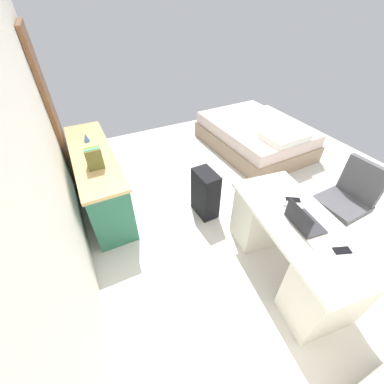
{
  "coord_description": "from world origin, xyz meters",
  "views": [
    {
      "loc": [
        -2.04,
        1.82,
        2.33
      ],
      "look_at": [
        -0.18,
        0.89,
        0.6
      ],
      "focal_mm": 23.25,
      "sensor_mm": 36.0,
      "label": 1
    }
  ],
  "objects": [
    {
      "name": "laptop",
      "position": [
        -1.14,
        0.3,
        0.77
      ],
      "size": [
        0.34,
        0.26,
        0.21
      ],
      "color": "#333338",
      "rests_on": "desk"
    },
    {
      "name": "ground_plane",
      "position": [
        0.0,
        0.0,
        0.0
      ],
      "size": [
        5.39,
        5.39,
        0.0
      ],
      "primitive_type": "plane",
      "color": "beige"
    },
    {
      "name": "book_row",
      "position": [
        0.49,
        1.74,
        0.89
      ],
      "size": [
        0.15,
        0.17,
        0.24
      ],
      "color": "brown",
      "rests_on": "credenza"
    },
    {
      "name": "cell_phone_near_laptop",
      "position": [
        -1.49,
        0.22,
        0.73
      ],
      "size": [
        0.11,
        0.15,
        0.01
      ],
      "primitive_type": "cube",
      "rotation": [
        0.0,
        0.0,
        -0.36
      ],
      "color": "black",
      "rests_on": "desk"
    },
    {
      "name": "desk",
      "position": [
        -1.12,
        0.28,
        0.38
      ],
      "size": [
        1.52,
        0.85,
        0.72
      ],
      "color": "silver",
      "rests_on": "ground_plane"
    },
    {
      "name": "bed",
      "position": [
        1.12,
        -1.02,
        0.24
      ],
      "size": [
        1.95,
        1.46,
        0.58
      ],
      "color": "gray",
      "rests_on": "ground_plane"
    },
    {
      "name": "office_chair",
      "position": [
        -0.96,
        -0.63,
        0.42
      ],
      "size": [
        0.52,
        0.52,
        0.94
      ],
      "color": "black",
      "rests_on": "ground_plane"
    },
    {
      "name": "wall_back",
      "position": [
        0.0,
        2.12,
        1.42
      ],
      "size": [
        4.39,
        0.1,
        2.84
      ],
      "primitive_type": "cube",
      "color": "white",
      "rests_on": "ground_plane"
    },
    {
      "name": "credenza",
      "position": [
        0.83,
        1.74,
        0.39
      ],
      "size": [
        1.8,
        0.48,
        0.78
      ],
      "color": "#28664C",
      "rests_on": "ground_plane"
    },
    {
      "name": "figurine_small",
      "position": [
        1.15,
        1.74,
        0.83
      ],
      "size": [
        0.08,
        0.08,
        0.11
      ],
      "primitive_type": "cone",
      "color": "#4C7FBF",
      "rests_on": "credenza"
    },
    {
      "name": "computer_mouse",
      "position": [
        -0.89,
        0.23,
        0.74
      ],
      "size": [
        0.07,
        0.11,
        0.03
      ],
      "primitive_type": "ellipsoid",
      "rotation": [
        0.0,
        0.0,
        -0.14
      ],
      "color": "white",
      "rests_on": "desk"
    },
    {
      "name": "door_wooden",
      "position": [
        1.64,
        2.04,
        1.02
      ],
      "size": [
        0.88,
        0.05,
        2.04
      ],
      "primitive_type": "cube",
      "color": "brown",
      "rests_on": "ground_plane"
    },
    {
      "name": "cell_phone_by_mouse",
      "position": [
        -0.86,
        0.13,
        0.73
      ],
      "size": [
        0.13,
        0.15,
        0.01
      ],
      "primitive_type": "cube",
      "rotation": [
        0.0,
        0.0,
        -0.58
      ],
      "color": "black",
      "rests_on": "desk"
    },
    {
      "name": "suitcase_black",
      "position": [
        0.02,
        0.6,
        0.32
      ],
      "size": [
        0.37,
        0.23,
        0.63
      ],
      "primitive_type": "cube",
      "rotation": [
        0.0,
        0.0,
        0.04
      ],
      "color": "black",
      "rests_on": "ground_plane"
    }
  ]
}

